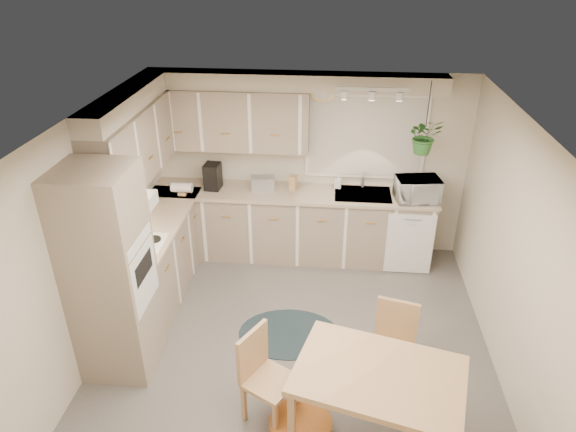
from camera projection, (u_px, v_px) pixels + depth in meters
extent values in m
plane|color=#5F5B54|center=(295.00, 346.00, 5.37)|extent=(4.20, 4.20, 0.00)
plane|color=white|center=(297.00, 125.00, 4.24)|extent=(4.20, 4.20, 0.00)
cube|color=beige|center=(309.00, 164.00, 6.65)|extent=(4.00, 0.04, 2.40)
cube|color=beige|center=(91.00, 238.00, 4.97)|extent=(0.04, 4.20, 2.40)
cube|color=beige|center=(516.00, 260.00, 4.64)|extent=(0.04, 4.20, 2.40)
cube|color=gray|center=(159.00, 257.00, 6.07)|extent=(0.60, 1.85, 0.90)
cube|color=gray|center=(292.00, 225.00, 6.76)|extent=(3.60, 0.60, 0.90)
cube|color=tan|center=(155.00, 222.00, 5.85)|extent=(0.64, 1.89, 0.04)
cube|color=tan|center=(292.00, 193.00, 6.53)|extent=(3.64, 0.64, 0.04)
cube|color=gray|center=(110.00, 275.00, 4.69)|extent=(0.65, 0.65, 2.10)
cube|color=silver|center=(144.00, 277.00, 4.66)|extent=(0.02, 0.56, 0.58)
cube|color=gray|center=(136.00, 143.00, 5.55)|extent=(0.35, 2.00, 0.75)
cube|color=gray|center=(228.00, 119.00, 6.29)|extent=(2.00, 0.35, 0.75)
cube|color=beige|center=(127.00, 99.00, 5.32)|extent=(0.30, 2.00, 0.20)
cube|color=beige|center=(293.00, 81.00, 6.02)|extent=(3.60, 0.30, 0.20)
cube|color=silver|center=(137.00, 246.00, 5.33)|extent=(0.52, 0.58, 0.02)
cube|color=silver|center=(129.00, 207.00, 5.12)|extent=(0.40, 0.60, 0.14)
cube|color=silver|center=(366.00, 137.00, 6.38)|extent=(1.40, 0.02, 1.00)
cube|color=silver|center=(366.00, 137.00, 6.39)|extent=(1.50, 0.02, 1.10)
cube|color=#96999D|center=(363.00, 197.00, 6.47)|extent=(0.70, 0.48, 0.10)
cube|color=silver|center=(409.00, 244.00, 6.37)|extent=(0.58, 0.02, 0.83)
cube|color=silver|center=(372.00, 89.00, 5.58)|extent=(0.80, 0.04, 0.04)
cylinder|color=gold|center=(323.00, 90.00, 6.15)|extent=(0.30, 0.03, 0.30)
cube|color=tan|center=(375.00, 410.00, 4.13)|extent=(1.46, 1.16, 0.81)
cube|color=tan|center=(270.00, 379.00, 4.38)|extent=(0.56, 0.56, 0.88)
cube|color=tan|center=(391.00, 351.00, 4.69)|extent=(0.50, 0.50, 0.87)
ellipsoid|color=black|center=(289.00, 333.00, 5.54)|extent=(1.14, 0.89, 0.01)
cylinder|color=#A75B21|center=(301.00, 426.00, 4.41)|extent=(0.71, 0.71, 0.13)
imported|color=silver|center=(418.00, 187.00, 6.23)|extent=(0.56, 0.37, 0.35)
imported|color=silver|center=(338.00, 185.00, 6.59)|extent=(0.10, 0.19, 0.09)
imported|color=#2C6528|center=(424.00, 140.00, 5.95)|extent=(0.45, 0.49, 0.33)
cube|color=black|center=(213.00, 176.00, 6.53)|extent=(0.21, 0.24, 0.34)
cube|color=#96999D|center=(263.00, 183.00, 6.54)|extent=(0.31, 0.20, 0.18)
cube|color=tan|center=(293.00, 183.00, 6.53)|extent=(0.11, 0.11, 0.19)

